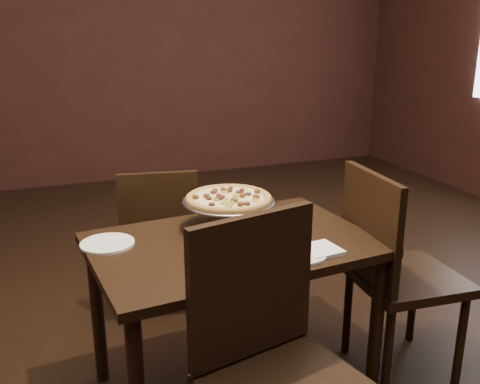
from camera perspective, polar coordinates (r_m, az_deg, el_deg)
name	(u,v)px	position (r m, az deg, el deg)	size (l,w,h in m)	color
room	(264,54)	(2.10, 2.53, 14.45)	(6.04, 7.04, 2.84)	black
dining_table	(233,262)	(2.17, -0.77, -7.44)	(1.16, 0.83, 0.69)	black
pizza_stand	(229,199)	(2.22, -1.22, -0.74)	(0.39, 0.39, 0.16)	#B9BAC1
parmesan_shaker	(215,252)	(1.92, -2.64, -6.36)	(0.06, 0.06, 0.10)	beige
pepper_flake_shaker	(243,236)	(2.05, 0.33, -4.73)	(0.06, 0.06, 0.11)	maroon
packet_caddy	(206,262)	(1.89, -3.64, -7.43)	(0.08, 0.08, 0.07)	black
napkin_stack	(320,250)	(2.05, 8.58, -6.13)	(0.14, 0.14, 0.01)	white
plate_left	(107,244)	(2.16, -13.96, -5.36)	(0.21, 0.21, 0.01)	white
plate_near	(299,253)	(2.02, 6.32, -6.49)	(0.22, 0.22, 0.01)	white
serving_spatula	(284,214)	(2.05, 4.68, -2.40)	(0.14, 0.14, 0.02)	#B9BAC1
chair_far	(159,237)	(2.82, -8.62, -4.79)	(0.45, 0.45, 0.83)	black
chair_near	(276,362)	(1.71, 3.81, -17.64)	(0.54, 0.54, 0.97)	black
chair_side	(392,267)	(2.42, 15.95, -7.66)	(0.47, 0.47, 0.94)	black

